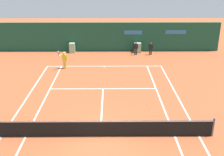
{
  "coord_description": "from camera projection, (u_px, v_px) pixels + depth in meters",
  "views": [
    {
      "loc": [
        0.53,
        -12.58,
        8.25
      ],
      "look_at": [
        0.68,
        6.58,
        0.8
      ],
      "focal_mm": 44.04,
      "sensor_mm": 36.0,
      "label": 1
    }
  ],
  "objects": [
    {
      "name": "tennis_ball_by_sideline",
      "position": [
        26.0,
        116.0,
        16.73
      ],
      "size": [
        0.07,
        0.07,
        0.07
      ],
      "primitive_type": "sphere",
      "color": "#CCE033",
      "rests_on": "ground_plane"
    },
    {
      "name": "ball_kid_centre_post",
      "position": [
        151.0,
        48.0,
        28.86
      ],
      "size": [
        0.44,
        0.21,
        1.33
      ],
      "rotation": [
        0.0,
        0.0,
        3.01
      ],
      "color": "black",
      "rests_on": "ground_plane"
    },
    {
      "name": "player_on_baseline",
      "position": [
        64.0,
        59.0,
        24.7
      ],
      "size": [
        0.79,
        0.64,
        1.81
      ],
      "rotation": [
        0.0,
        0.0,
        2.77
      ],
      "color": "yellow",
      "rests_on": "ground_plane"
    },
    {
      "name": "ground_plane",
      "position": [
        101.0,
        130.0,
        15.25
      ],
      "size": [
        80.0,
        80.0,
        0.01
      ],
      "color": "#A8512D"
    },
    {
      "name": "tennis_net",
      "position": [
        100.0,
        128.0,
        14.53
      ],
      "size": [
        12.1,
        0.1,
        1.07
      ],
      "color": "#4C4C51",
      "rests_on": "ground_plane"
    },
    {
      "name": "ball_kid_right_post",
      "position": [
        136.0,
        48.0,
        28.84
      ],
      "size": [
        0.46,
        0.19,
        1.37
      ],
      "rotation": [
        0.0,
        0.0,
        3.17
      ],
      "color": "black",
      "rests_on": "ground_plane"
    },
    {
      "name": "sponsor_back_wall",
      "position": [
        105.0,
        37.0,
        29.98
      ],
      "size": [
        25.0,
        1.02,
        3.15
      ],
      "color": "#194C38",
      "rests_on": "ground_plane"
    },
    {
      "name": "tennis_ball_near_service_line",
      "position": [
        148.0,
        105.0,
        18.05
      ],
      "size": [
        0.07,
        0.07,
        0.07
      ],
      "primitive_type": "sphere",
      "color": "#CCE033",
      "rests_on": "ground_plane"
    }
  ]
}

